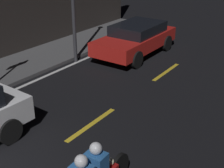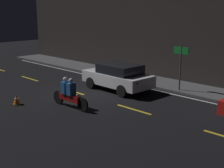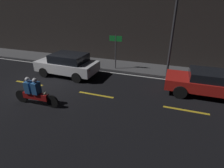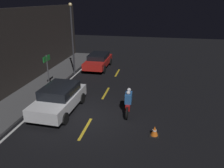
% 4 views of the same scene
% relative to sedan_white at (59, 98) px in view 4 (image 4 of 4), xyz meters
% --- Properties ---
extents(ground_plane, '(56.00, 56.00, 0.00)m').
position_rel_sedan_white_xyz_m(ground_plane, '(-0.56, -2.02, -0.78)').
color(ground_plane, black).
extents(raised_curb, '(28.00, 2.37, 0.13)m').
position_rel_sedan_white_xyz_m(raised_curb, '(-0.56, 2.83, -0.72)').
color(raised_curb, '#4C4C4F').
rests_on(raised_curb, ground).
extents(lane_dash_c, '(2.00, 0.14, 0.01)m').
position_rel_sedan_white_xyz_m(lane_dash_c, '(-1.56, -2.02, -0.78)').
color(lane_dash_c, gold).
rests_on(lane_dash_c, ground).
extents(lane_dash_d, '(2.00, 0.14, 0.01)m').
position_rel_sedan_white_xyz_m(lane_dash_d, '(2.94, -2.02, -0.78)').
color(lane_dash_d, gold).
rests_on(lane_dash_d, ground).
extents(lane_dash_e, '(2.00, 0.14, 0.01)m').
position_rel_sedan_white_xyz_m(lane_dash_e, '(7.44, -2.02, -0.78)').
color(lane_dash_e, gold).
rests_on(lane_dash_e, ground).
extents(lane_solid_kerb, '(25.20, 0.14, 0.01)m').
position_rel_sedan_white_xyz_m(lane_solid_kerb, '(-0.56, 1.40, -0.78)').
color(lane_solid_kerb, silver).
rests_on(lane_solid_kerb, ground).
extents(sedan_white, '(4.09, 2.07, 1.47)m').
position_rel_sedan_white_xyz_m(sedan_white, '(0.00, 0.00, 0.00)').
color(sedan_white, silver).
rests_on(sedan_white, ground).
extents(taxi_red, '(4.20, 1.92, 1.33)m').
position_rel_sedan_white_xyz_m(taxi_red, '(8.50, -0.03, -0.05)').
color(taxi_red, red).
rests_on(taxi_red, ground).
extents(motorcycle, '(2.36, 0.39, 1.39)m').
position_rel_sedan_white_xyz_m(motorcycle, '(0.63, -3.87, -0.13)').
color(motorcycle, black).
rests_on(motorcycle, ground).
extents(traffic_cone_near, '(0.45, 0.45, 0.50)m').
position_rel_sedan_white_xyz_m(traffic_cone_near, '(-1.46, -5.38, -0.54)').
color(traffic_cone_near, black).
rests_on(traffic_cone_near, ground).
extents(shop_sign, '(0.90, 0.08, 2.40)m').
position_rel_sedan_white_xyz_m(shop_sign, '(2.71, 1.99, 1.03)').
color(shop_sign, '#4C4C51').
rests_on(shop_sign, raised_curb).
extents(street_lamp, '(0.28, 0.28, 5.76)m').
position_rel_sedan_white_xyz_m(street_lamp, '(6.34, 1.50, 2.45)').
color(street_lamp, '#333338').
rests_on(street_lamp, ground).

